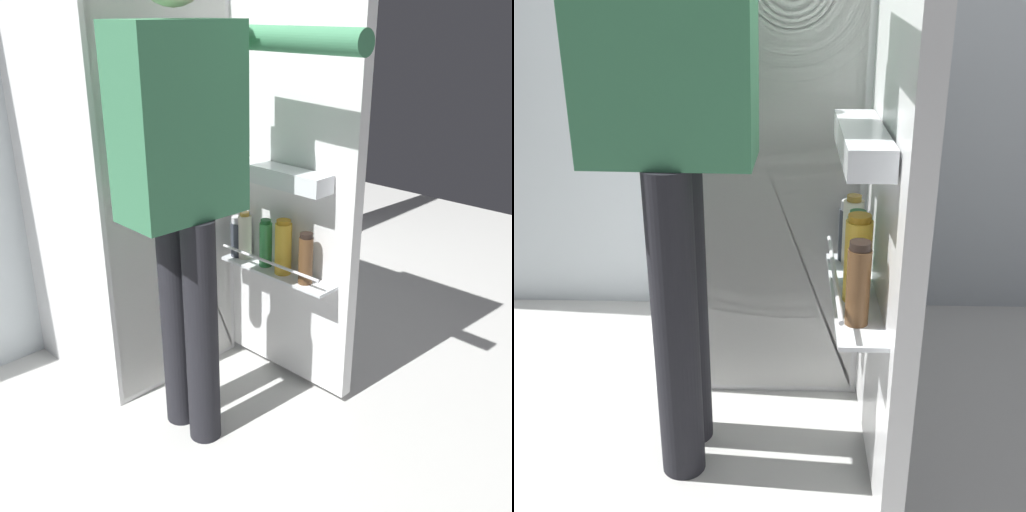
# 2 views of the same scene
# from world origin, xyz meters

# --- Properties ---
(ground_plane) EXTENTS (6.50, 6.50, 0.00)m
(ground_plane) POSITION_xyz_m (0.00, 0.00, 0.00)
(ground_plane) COLOR silver
(kitchen_wall) EXTENTS (4.40, 0.10, 2.42)m
(kitchen_wall) POSITION_xyz_m (0.00, 0.95, 1.21)
(kitchen_wall) COLOR silver
(kitchen_wall) RESTS_ON ground_plane
(refrigerator) EXTENTS (0.71, 1.29, 1.70)m
(refrigerator) POSITION_xyz_m (0.03, 0.52, 0.85)
(refrigerator) COLOR white
(refrigerator) RESTS_ON ground_plane
(person) EXTENTS (0.54, 0.75, 1.74)m
(person) POSITION_xyz_m (-0.18, -0.06, 1.05)
(person) COLOR black
(person) RESTS_ON ground_plane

